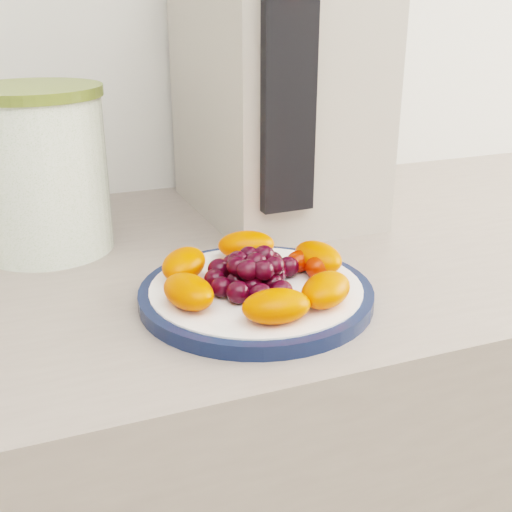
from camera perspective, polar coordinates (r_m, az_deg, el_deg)
name	(u,v)px	position (r m, az deg, el deg)	size (l,w,h in m)	color
plate_rim	(256,294)	(0.66, 0.00, -3.44)	(0.24, 0.24, 0.01)	#0F1A39
plate_face	(256,294)	(0.66, 0.00, -3.36)	(0.22, 0.22, 0.02)	white
canister	(42,176)	(0.81, -18.50, 6.78)	(0.15, 0.15, 0.19)	#3A6C19
canister_lid	(31,91)	(0.79, -19.38, 13.66)	(0.16, 0.16, 0.01)	#5D6829
appliance_body	(275,80)	(0.91, 1.67, 15.33)	(0.21, 0.29, 0.37)	#A59C90
appliance_panel	(288,93)	(0.75, 2.85, 14.26)	(0.06, 0.02, 0.27)	black
fruit_plate	(259,272)	(0.65, 0.25, -1.46)	(0.21, 0.21, 0.04)	#FF3700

